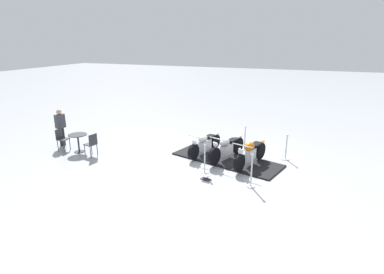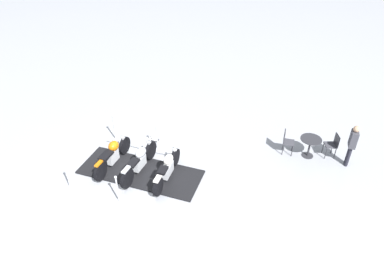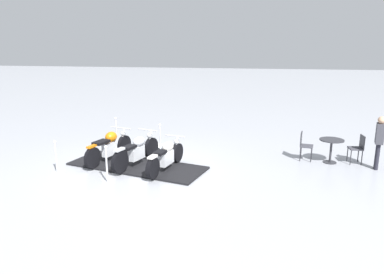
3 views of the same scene
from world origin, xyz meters
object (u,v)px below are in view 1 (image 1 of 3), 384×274
object	(u,v)px
cafe_table	(78,139)
cafe_chair_near_table	(92,143)
motorcycle_chrome	(226,148)
stanchion_left_mid	(245,142)
stanchion_right_rear	(251,175)
cafe_chair_across_table	(62,138)
motorcycle_copper	(250,153)
stanchion_left_rear	(286,152)
info_placard	(206,178)
stanchion_right_mid	(205,163)
motorcycle_cream	(204,144)
bystander_person	(60,124)

from	to	relation	value
cafe_table	cafe_chair_near_table	bearing A→B (deg)	-11.23
motorcycle_chrome	cafe_table	world-z (taller)	motorcycle_chrome
stanchion_left_mid	stanchion_right_rear	distance (m)	3.50
stanchion_right_rear	cafe_chair_across_table	xyz separation A→B (m)	(-8.16, 0.54, 0.13)
motorcycle_copper	cafe_chair_near_table	distance (m)	6.29
motorcycle_copper	motorcycle_chrome	bearing A→B (deg)	-87.89
stanchion_left_rear	stanchion_left_mid	bearing A→B (deg)	164.29
stanchion_left_mid	cafe_table	xyz separation A→B (m)	(-6.41, -2.77, 0.21)
info_placard	cafe_chair_near_table	world-z (taller)	cafe_chair_near_table
stanchion_right_mid	stanchion_left_rear	bearing A→B (deg)	43.20
cafe_table	motorcycle_cream	bearing A→B (deg)	17.47
stanchion_right_rear	motorcycle_copper	bearing A→B (deg)	102.40
info_placard	bystander_person	bearing A→B (deg)	7.32
stanchion_left_rear	cafe_table	distance (m)	8.47
stanchion_left_mid	cafe_chair_across_table	world-z (taller)	stanchion_left_mid
stanchion_right_mid	bystander_person	bearing A→B (deg)	175.58
motorcycle_cream	stanchion_right_rear	world-z (taller)	stanchion_right_rear
stanchion_right_mid	stanchion_left_rear	size ratio (longest dim) A/B	1.05
motorcycle_cream	stanchion_right_mid	world-z (taller)	stanchion_right_mid
cafe_chair_near_table	cafe_table	bearing A→B (deg)	-0.00
stanchion_left_mid	stanchion_right_rear	size ratio (longest dim) A/B	0.95
info_placard	motorcycle_chrome	bearing A→B (deg)	-79.61
bystander_person	stanchion_right_rear	bearing A→B (deg)	6.43
motorcycle_copper	cafe_chair_across_table	distance (m)	7.88
stanchion_left_rear	motorcycle_cream	bearing A→B (deg)	-167.28
stanchion_right_mid	cafe_chair_near_table	world-z (taller)	stanchion_right_mid
info_placard	cafe_table	distance (m)	5.87
stanchion_left_mid	motorcycle_cream	bearing A→B (deg)	-139.46
cafe_chair_near_table	motorcycle_copper	bearing A→B (deg)	-157.90
motorcycle_copper	cafe_chair_near_table	xyz separation A→B (m)	(-6.18, -1.19, -0.01)
stanchion_right_rear	stanchion_right_mid	xyz separation A→B (m)	(-1.74, 0.49, -0.03)
stanchion_left_mid	stanchion_left_rear	xyz separation A→B (m)	(1.74, -0.49, -0.06)
stanchion_left_mid	stanchion_left_rear	distance (m)	1.81
stanchion_left_mid	stanchion_right_rear	world-z (taller)	stanchion_right_rear
stanchion_right_rear	cafe_chair_across_table	world-z (taller)	stanchion_right_rear
stanchion_right_rear	bystander_person	bearing A→B (deg)	173.24
stanchion_left_mid	info_placard	xyz separation A→B (m)	(-0.59, -3.39, -0.30)
stanchion_right_rear	info_placard	world-z (taller)	stanchion_right_rear
stanchion_left_rear	cafe_chair_across_table	xyz separation A→B (m)	(-8.97, -2.34, 0.23)
stanchion_left_rear	cafe_table	world-z (taller)	stanchion_left_rear
stanchion_left_mid	stanchion_right_rear	bearing A→B (deg)	-74.61
motorcycle_copper	info_placard	distance (m)	2.07
stanchion_left_mid	info_placard	size ratio (longest dim) A/B	2.83
motorcycle_chrome	bystander_person	distance (m)	7.33
stanchion_left_mid	stanchion_right_mid	world-z (taller)	stanchion_left_mid
motorcycle_copper	stanchion_right_rear	xyz separation A→B (m)	(0.36, -1.62, -0.13)
cafe_table	bystander_person	xyz separation A→B (m)	(-1.27, 0.42, 0.40)
cafe_table	cafe_chair_across_table	distance (m)	0.82
motorcycle_chrome	stanchion_right_mid	size ratio (longest dim) A/B	2.09
motorcycle_copper	stanchion_right_mid	distance (m)	1.79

